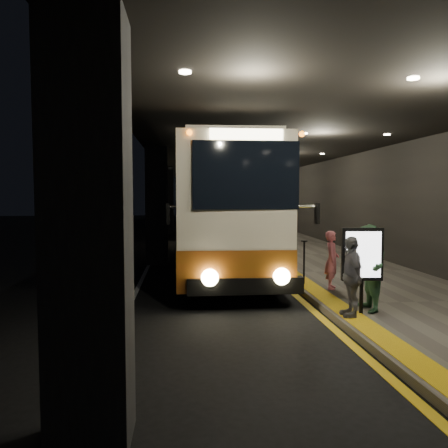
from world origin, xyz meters
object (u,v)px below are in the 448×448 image
passenger_boarding (332,260)px  passenger_waiting_green (368,268)px  coach_main (221,213)px  passenger_waiting_grey (351,276)px  info_sign (362,256)px  stanchion_post (304,263)px  coach_third (196,203)px  coach_second (205,205)px

passenger_boarding → passenger_waiting_green: 2.24m
coach_main → passenger_waiting_grey: bearing=-73.3°
coach_main → info_sign: coach_main is taller
passenger_boarding → stanchion_post: passenger_boarding is taller
passenger_waiting_green → info_sign: passenger_waiting_green is taller
coach_third → passenger_waiting_grey: (1.98, -35.50, -0.90)m
passenger_boarding → stanchion_post: bearing=63.8°
coach_second → coach_third: 12.52m
coach_main → coach_third: coach_main is taller
coach_main → stanchion_post: bearing=-63.6°
info_sign → coach_third: bearing=99.9°
passenger_boarding → passenger_waiting_green: passenger_waiting_green is taller
coach_third → stanchion_post: (1.93, -32.30, -1.11)m
coach_second → coach_third: bearing=87.6°
passenger_boarding → coach_main: bearing=48.6°
passenger_waiting_grey → coach_main: bearing=-163.0°
coach_second → passenger_waiting_green: bearing=-88.1°
stanchion_post → coach_third: bearing=93.4°
coach_third → passenger_waiting_grey: coach_third is taller
coach_third → info_sign: bearing=-88.0°
passenger_boarding → stanchion_post: (-0.57, 0.62, -0.16)m
passenger_waiting_green → coach_main: bearing=-158.3°
coach_third → passenger_waiting_green: bearing=-87.7°
coach_second → passenger_boarding: coach_second is taller
coach_second → passenger_waiting_green: (2.21, -22.63, -0.83)m
coach_second → coach_third: size_ratio=1.02×
passenger_boarding → info_sign: bearing=-163.9°
passenger_waiting_grey → info_sign: 0.52m
coach_second → passenger_waiting_green: 22.75m
coach_main → coach_second: (0.26, 15.60, -0.04)m
coach_third → passenger_boarding: bearing=-87.4°
coach_second → passenger_waiting_grey: (1.71, -22.98, -0.93)m
coach_second → passenger_waiting_grey: size_ratio=7.82×
coach_main → passenger_waiting_green: (2.47, -7.03, -0.87)m
passenger_waiting_grey → coach_third: bearing=-174.8°
passenger_boarding → stanchion_post: size_ratio=1.27×
passenger_boarding → coach_third: bearing=25.5°
coach_third → stanchion_post: 32.38m
info_sign → coach_second: bearing=101.3°
stanchion_post → passenger_waiting_grey: bearing=-89.1°
coach_main → passenger_waiting_grey: 7.70m
coach_third → info_sign: coach_third is taller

